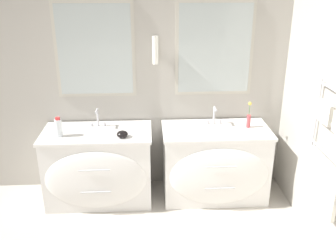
{
  "coord_description": "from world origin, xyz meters",
  "views": [
    {
      "loc": [
        0.23,
        -1.8,
        2.38
      ],
      "look_at": [
        0.42,
        1.55,
        1.07
      ],
      "focal_mm": 40.0,
      "sensor_mm": 36.0,
      "label": 1
    }
  ],
  "objects_px": {
    "amenity_bowl": "(122,134)",
    "flower_vase": "(249,118)",
    "toiletry_bottle": "(59,128)",
    "vanity_left": "(99,167)",
    "vanity_right": "(215,164)"
  },
  "relations": [
    {
      "from": "vanity_left",
      "to": "toiletry_bottle",
      "type": "height_order",
      "value": "toiletry_bottle"
    },
    {
      "from": "toiletry_bottle",
      "to": "amenity_bowl",
      "type": "relative_size",
      "value": 1.79
    },
    {
      "from": "vanity_left",
      "to": "vanity_right",
      "type": "bearing_deg",
      "value": 0.0
    },
    {
      "from": "vanity_right",
      "to": "toiletry_bottle",
      "type": "relative_size",
      "value": 5.58
    },
    {
      "from": "toiletry_bottle",
      "to": "amenity_bowl",
      "type": "height_order",
      "value": "toiletry_bottle"
    },
    {
      "from": "toiletry_bottle",
      "to": "amenity_bowl",
      "type": "xyz_separation_m",
      "value": [
        0.65,
        -0.06,
        -0.06
      ]
    },
    {
      "from": "amenity_bowl",
      "to": "flower_vase",
      "type": "xyz_separation_m",
      "value": [
        1.36,
        0.19,
        0.07
      ]
    },
    {
      "from": "vanity_left",
      "to": "vanity_right",
      "type": "relative_size",
      "value": 1.0
    },
    {
      "from": "amenity_bowl",
      "to": "flower_vase",
      "type": "distance_m",
      "value": 1.37
    },
    {
      "from": "toiletry_bottle",
      "to": "flower_vase",
      "type": "relative_size",
      "value": 0.71
    },
    {
      "from": "flower_vase",
      "to": "vanity_left",
      "type": "bearing_deg",
      "value": -177.54
    },
    {
      "from": "toiletry_bottle",
      "to": "flower_vase",
      "type": "bearing_deg",
      "value": 3.74
    },
    {
      "from": "vanity_left",
      "to": "amenity_bowl",
      "type": "distance_m",
      "value": 0.54
    },
    {
      "from": "vanity_left",
      "to": "toiletry_bottle",
      "type": "relative_size",
      "value": 5.58
    },
    {
      "from": "vanity_right",
      "to": "toiletry_bottle",
      "type": "distance_m",
      "value": 1.73
    }
  ]
}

